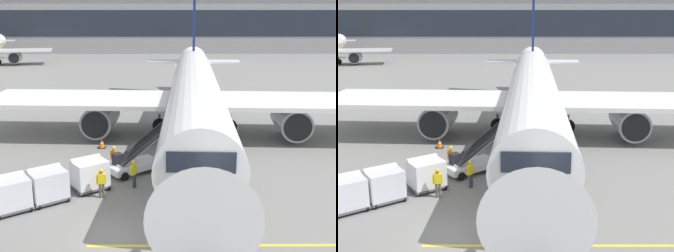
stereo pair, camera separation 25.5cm
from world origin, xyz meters
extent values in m
plane|color=slate|center=(0.00, 0.00, 0.00)|extent=(600.00, 600.00, 0.00)
cylinder|color=white|center=(5.02, 15.74, 3.67)|extent=(6.06, 35.19, 4.06)
cube|color=navy|center=(5.02, 15.74, 3.67)|extent=(6.02, 33.79, 0.49)
cone|color=white|center=(3.91, -3.76, 3.67)|extent=(4.09, 4.28, 3.86)
cone|color=white|center=(6.21, 36.47, 3.97)|extent=(3.82, 6.69, 3.45)
cube|color=white|center=(-4.04, 17.14, 3.06)|extent=(17.00, 7.94, 0.36)
cylinder|color=#93969E|center=(-2.80, 16.37, 1.62)|extent=(2.78, 4.69, 2.52)
cylinder|color=black|center=(-2.94, 14.05, 1.62)|extent=(2.14, 0.24, 2.14)
cube|color=white|center=(14.19, 16.10, 3.06)|extent=(17.00, 7.94, 0.36)
cylinder|color=#93969E|center=(12.87, 15.47, 1.62)|extent=(2.78, 4.69, 2.52)
cylinder|color=black|center=(12.74, 13.15, 1.62)|extent=(2.14, 0.24, 2.14)
cube|color=navy|center=(6.12, 34.84, 9.73)|extent=(0.52, 4.21, 10.50)
cube|color=white|center=(6.10, 34.52, 4.28)|extent=(11.45, 3.44, 0.20)
cube|color=#1E2633|center=(4.07, -0.92, 4.28)|extent=(2.94, 1.99, 0.89)
cylinder|color=#47474C|center=(4.42, 5.26, 1.13)|extent=(0.22, 0.22, 1.02)
sphere|color=black|center=(4.42, 5.26, 0.62)|extent=(1.24, 1.24, 1.24)
cylinder|color=#47474C|center=(2.08, 17.67, 1.13)|extent=(0.22, 0.22, 1.02)
sphere|color=black|center=(2.08, 17.67, 0.62)|extent=(1.24, 1.24, 1.24)
cylinder|color=#47474C|center=(8.17, 17.32, 1.13)|extent=(0.22, 0.22, 1.02)
sphere|color=black|center=(8.17, 17.32, 0.62)|extent=(1.24, 1.24, 1.24)
cube|color=silver|center=(0.50, 8.00, 0.50)|extent=(3.66, 3.36, 0.44)
cube|color=black|center=(-0.46, 7.71, 1.07)|extent=(0.82, 0.81, 0.70)
cylinder|color=#333338|center=(0.08, 8.13, 1.12)|extent=(0.08, 0.08, 0.80)
cube|color=silver|center=(1.40, 8.70, 1.89)|extent=(4.27, 3.62, 2.47)
cube|color=black|center=(1.40, 8.70, 1.98)|extent=(4.07, 3.42, 2.32)
cube|color=#333338|center=(1.67, 8.35, 2.01)|extent=(3.71, 2.92, 2.50)
cube|color=#333338|center=(1.12, 9.05, 2.01)|extent=(3.71, 2.92, 2.50)
cylinder|color=black|center=(1.89, 8.15, 0.28)|extent=(0.56, 0.50, 0.56)
cylinder|color=black|center=(0.99, 9.31, 0.28)|extent=(0.56, 0.50, 0.56)
cylinder|color=black|center=(0.02, 6.69, 0.28)|extent=(0.56, 0.50, 0.56)
cylinder|color=black|center=(-0.89, 7.85, 0.28)|extent=(0.56, 0.50, 0.56)
cube|color=#515156|center=(-1.84, 5.34, 0.21)|extent=(2.56, 2.46, 0.12)
cylinder|color=#4C4C51|center=(-2.95, 4.56, 0.20)|extent=(0.61, 0.46, 0.07)
cube|color=silver|center=(-1.84, 5.34, 1.02)|extent=(2.42, 2.32, 1.50)
cube|color=silver|center=(-2.08, 5.68, 1.54)|extent=(1.99, 1.73, 0.74)
cube|color=silver|center=(-2.63, 4.78, 1.02)|extent=(0.85, 1.20, 1.38)
sphere|color=black|center=(-2.89, 5.44, 0.15)|extent=(0.30, 0.30, 0.30)
sphere|color=black|center=(-2.11, 4.32, 0.15)|extent=(0.30, 0.30, 0.30)
sphere|color=black|center=(-1.58, 6.35, 0.15)|extent=(0.30, 0.30, 0.30)
sphere|color=black|center=(-0.80, 5.24, 0.15)|extent=(0.30, 0.30, 0.30)
cube|color=#515156|center=(-3.87, 3.74, 0.21)|extent=(2.56, 2.46, 0.12)
cylinder|color=#4C4C51|center=(-4.98, 2.96, 0.20)|extent=(0.61, 0.46, 0.07)
cube|color=silver|center=(-3.87, 3.74, 1.02)|extent=(2.42, 2.32, 1.50)
cube|color=silver|center=(-4.11, 4.08, 1.54)|extent=(1.99, 1.73, 0.74)
cube|color=silver|center=(-4.66, 3.19, 1.02)|extent=(0.85, 1.20, 1.38)
sphere|color=black|center=(-4.92, 3.84, 0.15)|extent=(0.30, 0.30, 0.30)
sphere|color=black|center=(-4.14, 2.72, 0.15)|extent=(0.30, 0.30, 0.30)
sphere|color=black|center=(-3.60, 4.75, 0.15)|extent=(0.30, 0.30, 0.30)
sphere|color=black|center=(-2.82, 3.64, 0.15)|extent=(0.30, 0.30, 0.30)
cube|color=#515156|center=(-5.55, 2.56, 0.21)|extent=(2.56, 2.46, 0.12)
cube|color=silver|center=(-5.55, 2.56, 1.02)|extent=(2.42, 2.32, 1.50)
cube|color=silver|center=(-5.79, 2.90, 1.54)|extent=(1.99, 1.73, 0.74)
sphere|color=black|center=(-5.28, 3.57, 0.15)|extent=(0.30, 0.30, 0.30)
sphere|color=black|center=(-4.50, 2.46, 0.15)|extent=(0.30, 0.30, 0.30)
cylinder|color=#333847|center=(0.68, 5.53, 0.43)|extent=(0.15, 0.15, 0.86)
cylinder|color=#333847|center=(0.76, 5.69, 0.43)|extent=(0.15, 0.15, 0.86)
cube|color=yellow|center=(0.72, 5.61, 1.15)|extent=(0.39, 0.45, 0.58)
cube|color=white|center=(0.61, 5.67, 1.15)|extent=(0.17, 0.31, 0.08)
sphere|color=tan|center=(0.72, 5.61, 1.56)|extent=(0.21, 0.21, 0.21)
sphere|color=yellow|center=(0.72, 5.61, 1.63)|extent=(0.23, 0.23, 0.23)
cylinder|color=yellow|center=(0.61, 5.40, 1.10)|extent=(0.09, 0.09, 0.56)
cylinder|color=yellow|center=(0.83, 5.82, 1.10)|extent=(0.09, 0.09, 0.56)
cylinder|color=black|center=(-2.64, 5.16, 0.43)|extent=(0.15, 0.15, 0.86)
cylinder|color=black|center=(-2.51, 5.04, 0.43)|extent=(0.15, 0.15, 0.86)
cube|color=yellow|center=(-2.57, 5.10, 1.15)|extent=(0.44, 0.43, 0.58)
cube|color=white|center=(-2.49, 5.19, 1.15)|extent=(0.26, 0.23, 0.08)
sphere|color=#9E7051|center=(-2.57, 5.10, 1.56)|extent=(0.21, 0.21, 0.21)
sphere|color=yellow|center=(-2.57, 5.10, 1.63)|extent=(0.23, 0.23, 0.23)
cylinder|color=yellow|center=(-2.75, 5.26, 1.10)|extent=(0.09, 0.09, 0.56)
cylinder|color=yellow|center=(-2.39, 4.94, 1.10)|extent=(0.09, 0.09, 0.56)
cylinder|color=black|center=(-0.85, 8.27, 0.43)|extent=(0.15, 0.15, 0.86)
cylinder|color=black|center=(-0.68, 8.20, 0.43)|extent=(0.15, 0.15, 0.86)
cube|color=orange|center=(-0.76, 8.23, 1.15)|extent=(0.44, 0.37, 0.58)
cube|color=white|center=(-0.71, 8.35, 1.15)|extent=(0.32, 0.15, 0.08)
sphere|color=tan|center=(-0.76, 8.23, 1.56)|extent=(0.21, 0.21, 0.21)
sphere|color=yellow|center=(-0.76, 8.23, 1.63)|extent=(0.23, 0.23, 0.23)
cylinder|color=orange|center=(-0.98, 8.33, 1.10)|extent=(0.09, 0.09, 0.56)
cylinder|color=orange|center=(-0.54, 8.14, 1.10)|extent=(0.09, 0.09, 0.56)
cylinder|color=#514C42|center=(-1.10, 4.18, 0.43)|extent=(0.15, 0.15, 0.86)
cylinder|color=#514C42|center=(-0.93, 4.21, 0.43)|extent=(0.15, 0.15, 0.86)
cube|color=yellow|center=(-1.01, 4.19, 1.15)|extent=(0.42, 0.31, 0.58)
cube|color=white|center=(-1.04, 4.32, 1.15)|extent=(0.34, 0.08, 0.08)
sphere|color=brown|center=(-1.01, 4.19, 1.56)|extent=(0.21, 0.21, 0.21)
sphere|color=yellow|center=(-1.01, 4.19, 1.63)|extent=(0.23, 0.23, 0.23)
cylinder|color=yellow|center=(-1.25, 4.15, 1.10)|extent=(0.09, 0.09, 0.56)
cylinder|color=yellow|center=(-0.78, 4.24, 1.10)|extent=(0.09, 0.09, 0.56)
cube|color=black|center=(-2.33, 13.30, 0.03)|extent=(0.58, 0.58, 0.05)
cone|color=orange|center=(-2.33, 13.30, 0.36)|extent=(0.47, 0.47, 0.61)
cylinder|color=white|center=(-2.33, 13.30, 0.39)|extent=(0.26, 0.26, 0.07)
cube|color=yellow|center=(4.76, 15.74, 0.00)|extent=(0.20, 110.00, 0.01)
cube|color=yellow|center=(5.02, -0.95, 0.00)|extent=(12.00, 0.20, 0.01)
cube|color=#939399|center=(13.30, 98.26, 7.13)|extent=(114.17, 16.82, 14.25)
cube|color=#1E2633|center=(13.30, 89.80, 7.48)|extent=(110.75, 0.10, 6.41)
cone|color=silver|center=(-36.19, 81.13, 3.68)|extent=(4.18, 6.39, 3.14)
cube|color=silver|center=(-26.46, 67.22, 2.85)|extent=(13.27, 7.49, 0.36)
cylinder|color=#93969E|center=(-27.11, 66.56, 1.52)|extent=(2.88, 3.79, 2.29)
cylinder|color=black|center=(-26.79, 64.82, 1.52)|extent=(1.94, 0.48, 1.95)
cylinder|color=#47474C|center=(-30.73, 67.08, 1.07)|extent=(0.22, 0.22, 0.96)
sphere|color=black|center=(-30.73, 67.08, 0.59)|extent=(1.18, 1.18, 1.18)
camera|label=1|loc=(2.56, -17.85, 10.15)|focal=45.12mm
camera|label=2|loc=(2.82, -17.85, 10.15)|focal=45.12mm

